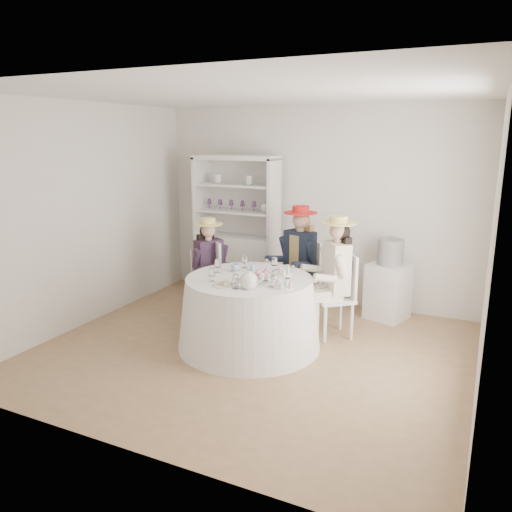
% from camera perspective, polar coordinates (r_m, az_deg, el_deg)
% --- Properties ---
extents(ground, '(4.50, 4.50, 0.00)m').
position_cam_1_polar(ground, '(5.58, -0.45, -10.77)').
color(ground, olive).
rests_on(ground, ground).
extents(ceiling, '(4.50, 4.50, 0.00)m').
position_cam_1_polar(ceiling, '(5.09, -0.51, 18.10)').
color(ceiling, white).
rests_on(ceiling, wall_back).
extents(wall_back, '(4.50, 0.00, 4.50)m').
position_cam_1_polar(wall_back, '(7.00, 6.70, 5.71)').
color(wall_back, silver).
rests_on(wall_back, ground).
extents(wall_front, '(4.50, 0.00, 4.50)m').
position_cam_1_polar(wall_front, '(3.52, -14.79, -2.53)').
color(wall_front, silver).
rests_on(wall_front, ground).
extents(wall_left, '(0.00, 4.50, 4.50)m').
position_cam_1_polar(wall_left, '(6.46, -18.81, 4.41)').
color(wall_left, silver).
rests_on(wall_left, ground).
extents(wall_right, '(0.00, 4.50, 4.50)m').
position_cam_1_polar(wall_right, '(4.67, 25.23, 0.53)').
color(wall_right, silver).
rests_on(wall_right, ground).
extents(tea_table, '(1.58, 1.58, 0.80)m').
position_cam_1_polar(tea_table, '(5.56, -0.79, -6.45)').
color(tea_table, white).
rests_on(tea_table, ground).
extents(hutch, '(1.31, 0.74, 2.03)m').
position_cam_1_polar(hutch, '(7.22, -2.09, 0.98)').
color(hutch, silver).
rests_on(hutch, ground).
extents(side_table, '(0.58, 0.58, 0.71)m').
position_cam_1_polar(side_table, '(6.62, 14.84, -3.93)').
color(side_table, silver).
rests_on(side_table, ground).
extents(hatbox, '(0.38, 0.38, 0.33)m').
position_cam_1_polar(hatbox, '(6.49, 15.11, 0.45)').
color(hatbox, black).
rests_on(hatbox, side_table).
extents(guest_left, '(0.56, 0.51, 1.30)m').
position_cam_1_polar(guest_left, '(6.33, -5.30, -0.78)').
color(guest_left, silver).
rests_on(guest_left, ground).
extents(guest_mid, '(0.55, 0.61, 1.46)m').
position_cam_1_polar(guest_mid, '(6.24, 4.88, -0.09)').
color(guest_mid, silver).
rests_on(guest_mid, ground).
extents(guest_right, '(0.61, 0.59, 1.43)m').
position_cam_1_polar(guest_right, '(5.77, 8.97, -1.57)').
color(guest_right, silver).
rests_on(guest_right, ground).
extents(spare_chair, '(0.59, 0.59, 1.01)m').
position_cam_1_polar(spare_chair, '(6.44, -3.65, -2.27)').
color(spare_chair, silver).
rests_on(spare_chair, ground).
extents(teacup_a, '(0.10, 0.10, 0.08)m').
position_cam_1_polar(teacup_a, '(5.67, -2.40, -1.40)').
color(teacup_a, white).
rests_on(teacup_a, tea_table).
extents(teacup_b, '(0.10, 0.10, 0.07)m').
position_cam_1_polar(teacup_b, '(5.69, -0.36, -1.36)').
color(teacup_b, white).
rests_on(teacup_b, tea_table).
extents(teacup_c, '(0.09, 0.09, 0.07)m').
position_cam_1_polar(teacup_c, '(5.48, 2.27, -1.98)').
color(teacup_c, white).
rests_on(teacup_c, tea_table).
extents(flower_bowl, '(0.23, 0.23, 0.05)m').
position_cam_1_polar(flower_bowl, '(5.34, 1.48, -2.48)').
color(flower_bowl, white).
rests_on(flower_bowl, tea_table).
extents(flower_arrangement, '(0.17, 0.17, 0.06)m').
position_cam_1_polar(flower_arrangement, '(5.27, 0.78, -2.07)').
color(flower_arrangement, '#D66B94').
rests_on(flower_arrangement, tea_table).
extents(table_teapot, '(0.26, 0.18, 0.19)m').
position_cam_1_polar(table_teapot, '(5.02, -0.80, -2.86)').
color(table_teapot, white).
rests_on(table_teapot, tea_table).
extents(sandwich_plate, '(0.27, 0.27, 0.06)m').
position_cam_1_polar(sandwich_plate, '(5.15, -3.47, -3.23)').
color(sandwich_plate, white).
rests_on(sandwich_plate, tea_table).
extents(cupcake_stand, '(0.21, 0.21, 0.20)m').
position_cam_1_polar(cupcake_stand, '(5.06, 3.20, -2.84)').
color(cupcake_stand, white).
rests_on(cupcake_stand, tea_table).
extents(stemware_set, '(0.89, 0.89, 0.15)m').
position_cam_1_polar(stemware_set, '(5.41, -0.81, -1.72)').
color(stemware_set, white).
rests_on(stemware_set, tea_table).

